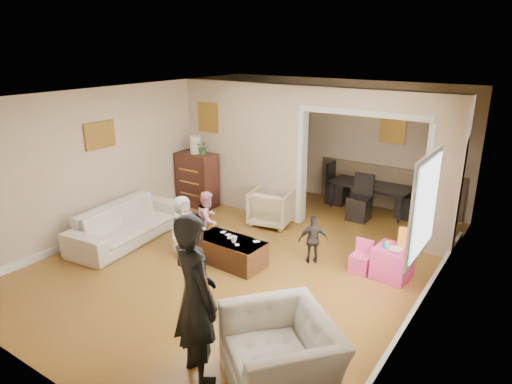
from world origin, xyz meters
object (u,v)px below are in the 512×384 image
Objects in this scene: coffee_table at (231,252)px; adult_person at (196,299)px; armchair_back at (271,207)px; child_kneel_b at (208,219)px; coffee_cup at (234,240)px; armchair_front at (280,354)px; dining_table at (371,197)px; table_lamp at (195,145)px; cyan_cup at (386,245)px; play_table at (392,263)px; child_toddler at (313,240)px; sofa at (127,223)px; child_kneel_a at (183,225)px; dresser at (197,180)px.

adult_person is (1.24, -2.20, 0.71)m from coffee_table.
child_kneel_b is at bearing 63.91° from armchair_back.
armchair_front is at bearing -43.29° from coffee_cup.
dining_table is at bearing -64.91° from adult_person.
table_lamp is 4.50m from cyan_cup.
dining_table is (-1.07, 5.41, -0.09)m from armchair_front.
armchair_front is 14.50× the size of cyan_cup.
table_lamp is at bearing -146.06° from dining_table.
coffee_cup is 0.21× the size of play_table.
child_toddler is (1.75, 0.45, -0.10)m from child_kneel_b.
play_table is 0.27× the size of adult_person.
play_table is at bearing 151.89° from armchair_back.
child_kneel_a reaches higher than sofa.
coffee_cup is 3.70m from dining_table.
child_kneel_a reaches higher than armchair_front.
dresser is 1.45× the size of child_toddler.
armchair_back is 0.77× the size of child_kneel_b.
coffee_table is at bearing -100.69° from dining_table.
table_lamp reaches higher than sofa.
dresser reaches higher than coffee_table.
cyan_cup is at bearing 25.44° from coffee_cup.
child_toddler is (0.95, 0.80, -0.06)m from coffee_cup.
child_toddler is at bearing -17.12° from dresser.
table_lamp reaches higher than armchair_back.
cyan_cup is at bearing -79.97° from sofa.
play_table is 2.88m from dining_table.
table_lamp is 0.37× the size of child_kneel_b.
child_toddler reaches higher than coffee_cup.
cyan_cup is 3.28m from adult_person.
adult_person is (-1.01, -3.17, 0.67)m from play_table.
child_kneel_a is (-2.99, -1.07, -0.02)m from cyan_cup.
sofa is 3.26m from child_toddler.
child_kneel_a is 1.27× the size of child_toddler.
child_kneel_a is at bearing -160.06° from play_table.
coffee_table is at bearing -38.35° from adult_person.
coffee_cup is at bearing -154.51° from play_table.
adult_person reaches higher than play_table.
table_lamp is 3.53m from child_toddler.
coffee_cup is at bearing -26.57° from coffee_table.
play_table is (2.58, -0.76, -0.10)m from armchair_back.
coffee_table is at bearing -156.72° from cyan_cup.
adult_person is (0.28, -5.74, 0.62)m from dining_table.
armchair_back is (1.71, 2.02, 0.02)m from sofa.
play_table is 3.03m from child_kneel_b.
child_kneel_b is at bearing -5.59° from child_kneel_a.
table_lamp is (0.00, 0.00, 0.75)m from dresser.
child_kneel_a is at bearing -160.29° from cyan_cup.
cyan_cup reaches higher than play_table.
coffee_cup is 2.47m from adult_person.
table_lamp is at bearing 169.19° from cyan_cup.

